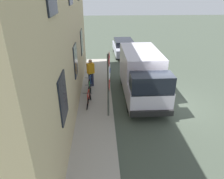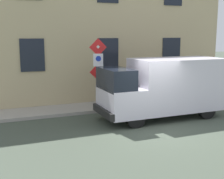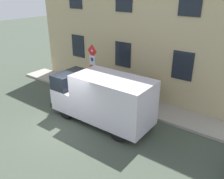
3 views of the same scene
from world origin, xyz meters
The scene contains 9 objects.
ground_plane centered at (0.00, 0.00, 0.00)m, with size 80.00×80.00×0.00m, color #3F483C.
sidewalk_slab centered at (3.95, 0.00, 0.07)m, with size 1.77×15.52×0.14m, color #9D968B.
building_facade centered at (5.18, 0.00, 4.00)m, with size 0.75×13.52×7.99m.
sign_post_stacked centered at (3.27, 1.08, 2.11)m, with size 0.17×0.56×3.07m.
delivery_van centered at (1.37, -1.18, 1.33)m, with size 2.02×5.34×2.50m.
bicycle_blue centered at (4.29, -1.99, 0.51)m, with size 0.46×1.72×0.89m.
bicycle_green centered at (4.29, -1.03, 0.51)m, with size 0.46×1.72×0.89m.
bicycle_red centered at (4.29, -0.07, 0.51)m, with size 0.46×1.71×0.89m.
pedestrian centered at (4.25, -2.31, 1.07)m, with size 0.48×0.42×1.72m.
Camera 3 is at (-6.67, -7.71, 6.28)m, focal length 37.76 mm.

